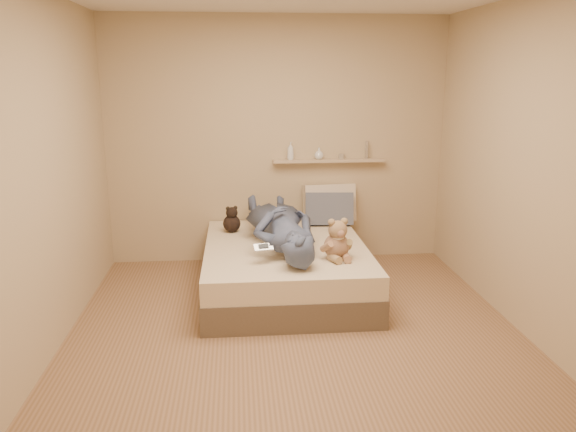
{
  "coord_description": "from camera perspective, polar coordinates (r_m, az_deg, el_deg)",
  "views": [
    {
      "loc": [
        -0.43,
        -4.07,
        2.01
      ],
      "look_at": [
        0.0,
        0.65,
        0.8
      ],
      "focal_mm": 35.0,
      "sensor_mm": 36.0,
      "label": 1
    }
  ],
  "objects": [
    {
      "name": "wall_shelf",
      "position": [
        6.05,
        4.18,
        5.64
      ],
      "size": [
        1.2,
        0.12,
        0.03
      ],
      "primitive_type": "cube",
      "color": "tan",
      "rests_on": "wall_back"
    },
    {
      "name": "game_console",
      "position": [
        4.71,
        -2.51,
        -3.18
      ],
      "size": [
        0.17,
        0.1,
        0.06
      ],
      "color": "silver",
      "rests_on": "bed"
    },
    {
      "name": "shelf_bottles",
      "position": [
        6.02,
        2.86,
        6.47
      ],
      "size": [
        0.89,
        0.11,
        0.19
      ],
      "color": "silver",
      "rests_on": "wall_shelf"
    },
    {
      "name": "person",
      "position": [
        5.2,
        -0.79,
        -0.88
      ],
      "size": [
        0.79,
        1.7,
        0.39
      ],
      "primitive_type": "imported",
      "rotation": [
        0.0,
        0.0,
        3.26
      ],
      "color": "#454B6C",
      "rests_on": "bed"
    },
    {
      "name": "bed",
      "position": [
        5.32,
        -0.28,
        -5.28
      ],
      "size": [
        1.5,
        1.9,
        0.45
      ],
      "color": "brown",
      "rests_on": "floor"
    },
    {
      "name": "teddy_bear",
      "position": [
        4.83,
        5.03,
        -2.67
      ],
      "size": [
        0.3,
        0.3,
        0.37
      ],
      "color": "#946C51",
      "rests_on": "bed"
    },
    {
      "name": "room",
      "position": [
        4.15,
        0.82,
        4.49
      ],
      "size": [
        3.8,
        3.8,
        3.8
      ],
      "color": "#8D6749",
      "rests_on": "ground"
    },
    {
      "name": "dark_plush",
      "position": [
        5.67,
        -5.74,
        -0.49
      ],
      "size": [
        0.18,
        0.18,
        0.27
      ],
      "color": "black",
      "rests_on": "bed"
    },
    {
      "name": "pillow_grey",
      "position": [
        5.93,
        4.2,
        0.73
      ],
      "size": [
        0.52,
        0.26,
        0.36
      ],
      "primitive_type": "cube",
      "rotation": [
        -0.25,
        0.0,
        -0.09
      ],
      "color": "#555A67",
      "rests_on": "bed"
    },
    {
      "name": "pillow_cream",
      "position": [
        6.06,
        4.21,
        1.32
      ],
      "size": [
        0.57,
        0.29,
        0.42
      ],
      "primitive_type": "cube",
      "rotation": [
        -0.19,
        0.0,
        0.1
      ],
      "color": "beige",
      "rests_on": "bed"
    }
  ]
}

